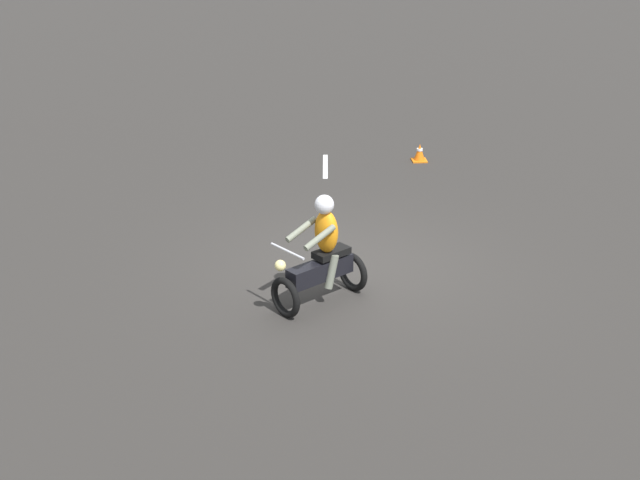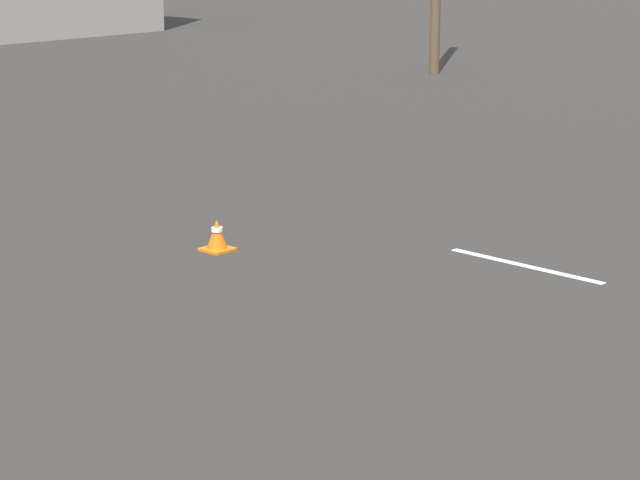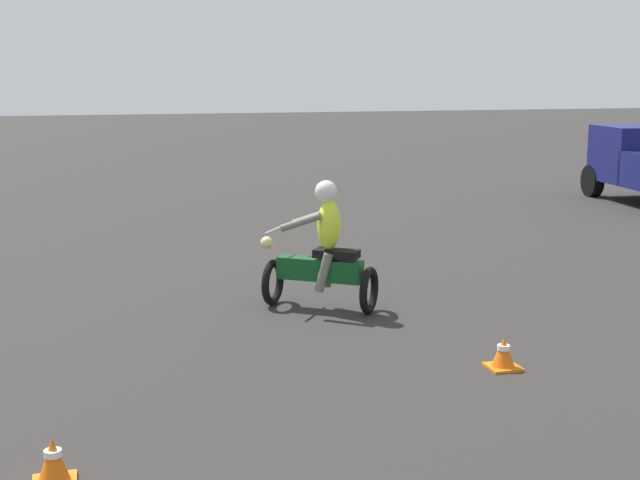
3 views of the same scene
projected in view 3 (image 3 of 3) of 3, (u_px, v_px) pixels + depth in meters
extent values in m
torus|color=black|center=(273.00, 282.00, 11.53)|extent=(0.55, 0.43, 0.60)
torus|color=black|center=(369.00, 290.00, 11.10)|extent=(0.55, 0.43, 0.60)
cube|color=#0F4C1E|center=(320.00, 269.00, 11.27)|extent=(0.83, 1.04, 0.28)
cube|color=black|center=(337.00, 254.00, 11.16)|extent=(0.53, 0.61, 0.10)
cylinder|color=silver|center=(276.00, 229.00, 11.38)|extent=(0.59, 0.43, 0.04)
sphere|color=#F2E08C|center=(267.00, 243.00, 11.46)|extent=(0.22, 0.22, 0.16)
ellipsoid|color=#D8F233|center=(329.00, 225.00, 11.13)|extent=(0.49, 0.46, 0.64)
cylinder|color=slate|center=(312.00, 217.00, 11.40)|extent=(0.39, 0.50, 0.27)
cylinder|color=slate|center=(301.00, 222.00, 11.03)|extent=(0.39, 0.50, 0.27)
cylinder|color=slate|center=(331.00, 268.00, 11.37)|extent=(0.24, 0.27, 0.51)
cylinder|color=slate|center=(324.00, 272.00, 11.11)|extent=(0.24, 0.27, 0.51)
sphere|color=silver|center=(326.00, 191.00, 11.06)|extent=(0.39, 0.39, 0.28)
cylinder|color=black|center=(592.00, 181.00, 21.50)|extent=(0.78, 0.32, 0.76)
cube|color=black|center=(628.00, 137.00, 21.44)|extent=(0.28, 1.70, 0.56)
cube|color=orange|center=(503.00, 367.00, 9.10)|extent=(0.32, 0.32, 0.03)
cone|color=orange|center=(503.00, 352.00, 9.07)|extent=(0.24, 0.24, 0.30)
cylinder|color=white|center=(504.00, 347.00, 9.06)|extent=(0.13, 0.13, 0.05)
cone|color=orange|center=(53.00, 460.00, 6.51)|extent=(0.24, 0.24, 0.33)
cylinder|color=white|center=(53.00, 453.00, 6.50)|extent=(0.13, 0.13, 0.05)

